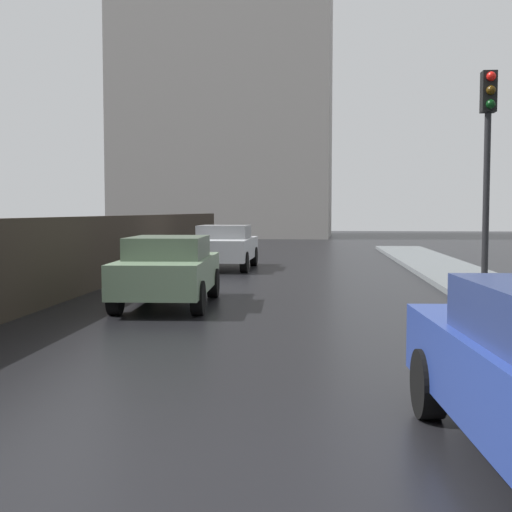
{
  "coord_description": "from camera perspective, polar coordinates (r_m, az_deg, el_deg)",
  "views": [
    {
      "loc": [
        1.06,
        -4.46,
        1.9
      ],
      "look_at": [
        0.05,
        6.82,
        1.15
      ],
      "focal_mm": 47.64,
      "sensor_mm": 36.0,
      "label": 1
    }
  ],
  "objects": [
    {
      "name": "traffic_light",
      "position": [
        13.42,
        18.88,
        8.9
      ],
      "size": [
        0.26,
        0.39,
        4.33
      ],
      "color": "black",
      "rests_on": "sidewalk_strip"
    },
    {
      "name": "car_silver_mid_road",
      "position": [
        22.32,
        -2.68,
        0.84
      ],
      "size": [
        1.93,
        4.15,
        1.43
      ],
      "rotation": [
        0.0,
        0.0,
        3.13
      ],
      "color": "#B2B5BA",
      "rests_on": "ground"
    },
    {
      "name": "ground",
      "position": [
        4.96,
        -8.08,
        -18.74
      ],
      "size": [
        120.0,
        120.0,
        0.0
      ],
      "primitive_type": "plane",
      "color": "black"
    },
    {
      "name": "car_green_far_ahead",
      "position": [
        13.72,
        -7.36,
        -1.1
      ],
      "size": [
        1.88,
        3.99,
        1.39
      ],
      "rotation": [
        0.0,
        0.0,
        3.19
      ],
      "color": "slate",
      "rests_on": "ground"
    },
    {
      "name": "distant_tower",
      "position": [
        53.49,
        -2.34,
        18.5
      ],
      "size": [
        15.77,
        12.32,
        35.15
      ],
      "color": "#9E9993",
      "rests_on": "ground"
    }
  ]
}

